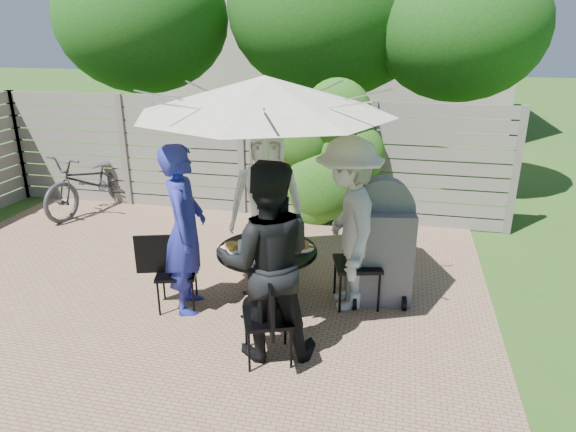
% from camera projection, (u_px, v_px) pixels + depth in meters
% --- Properties ---
extents(backyard_envelope, '(60.00, 60.00, 5.00)m').
position_uv_depth(backyard_envelope, '(323.00, 36.00, 14.06)').
color(backyard_envelope, '#2F5A1C').
rests_on(backyard_envelope, ground).
extents(patio_table, '(1.25, 1.25, 0.67)m').
position_uv_depth(patio_table, '(267.00, 266.00, 5.38)').
color(patio_table, black).
rests_on(patio_table, ground).
extents(umbrella, '(3.04, 3.04, 2.41)m').
position_uv_depth(umbrella, '(265.00, 95.00, 4.77)').
color(umbrella, silver).
rests_on(umbrella, ground).
extents(chair_back, '(0.57, 0.76, 1.01)m').
position_uv_depth(chair_back, '(267.00, 244.00, 6.34)').
color(chair_back, black).
rests_on(chair_back, ground).
extents(person_back, '(1.00, 0.78, 1.81)m').
position_uv_depth(person_back, '(267.00, 202.00, 6.00)').
color(person_back, white).
rests_on(person_back, ground).
extents(chair_left, '(0.64, 0.51, 0.84)m').
position_uv_depth(chair_left, '(176.00, 286.00, 5.41)').
color(chair_left, black).
rests_on(chair_left, ground).
extents(person_left, '(0.58, 0.74, 1.78)m').
position_uv_depth(person_left, '(185.00, 230.00, 5.20)').
color(person_left, '#232999').
rests_on(person_left, ground).
extents(chair_front, '(0.54, 0.67, 0.88)m').
position_uv_depth(chair_front, '(268.00, 335.00, 4.54)').
color(chair_front, black).
rests_on(chair_front, ground).
extents(person_front, '(1.03, 0.90, 1.82)m').
position_uv_depth(person_front, '(267.00, 262.00, 4.44)').
color(person_front, black).
rests_on(person_front, ground).
extents(chair_right, '(0.74, 0.58, 0.98)m').
position_uv_depth(chair_right, '(358.00, 280.00, 5.47)').
color(chair_right, black).
rests_on(chair_right, ground).
extents(person_right, '(0.97, 1.33, 1.84)m').
position_uv_depth(person_right, '(348.00, 225.00, 5.25)').
color(person_right, silver).
rests_on(person_right, ground).
extents(plate_back, '(0.26, 0.26, 0.06)m').
position_uv_depth(plate_back, '(267.00, 233.00, 5.63)').
color(plate_back, white).
rests_on(plate_back, patio_table).
extents(plate_left, '(0.26, 0.26, 0.06)m').
position_uv_depth(plate_left, '(232.00, 247.00, 5.28)').
color(plate_left, white).
rests_on(plate_left, patio_table).
extents(plate_front, '(0.26, 0.26, 0.06)m').
position_uv_depth(plate_front, '(267.00, 261.00, 4.96)').
color(plate_front, white).
rests_on(plate_front, patio_table).
extents(plate_right, '(0.26, 0.26, 0.06)m').
position_uv_depth(plate_right, '(302.00, 246.00, 5.31)').
color(plate_right, white).
rests_on(plate_right, patio_table).
extents(glass_back, '(0.07, 0.07, 0.14)m').
position_uv_depth(glass_back, '(257.00, 233.00, 5.52)').
color(glass_back, silver).
rests_on(glass_back, patio_table).
extents(glass_left, '(0.07, 0.07, 0.14)m').
position_uv_depth(glass_left, '(241.00, 247.00, 5.17)').
color(glass_left, silver).
rests_on(glass_left, patio_table).
extents(glass_front, '(0.07, 0.07, 0.14)m').
position_uv_depth(glass_front, '(278.00, 253.00, 5.04)').
color(glass_front, silver).
rests_on(glass_front, patio_table).
extents(glass_right, '(0.07, 0.07, 0.14)m').
position_uv_depth(glass_right, '(292.00, 238.00, 5.39)').
color(glass_right, silver).
rests_on(glass_right, patio_table).
extents(syrup_jug, '(0.09, 0.09, 0.16)m').
position_uv_depth(syrup_jug, '(261.00, 240.00, 5.32)').
color(syrup_jug, '#59280C').
rests_on(syrup_jug, patio_table).
extents(coffee_cup, '(0.08, 0.08, 0.12)m').
position_uv_depth(coffee_cup, '(276.00, 235.00, 5.49)').
color(coffee_cup, '#C6B293').
rests_on(coffee_cup, patio_table).
extents(bicycle, '(1.09, 2.00, 1.00)m').
position_uv_depth(bicycle, '(93.00, 181.00, 8.25)').
color(bicycle, '#333338').
rests_on(bicycle, ground).
extents(bbq_grill, '(0.76, 0.63, 1.39)m').
position_uv_depth(bbq_grill, '(379.00, 245.00, 5.49)').
color(bbq_grill, slate).
rests_on(bbq_grill, ground).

